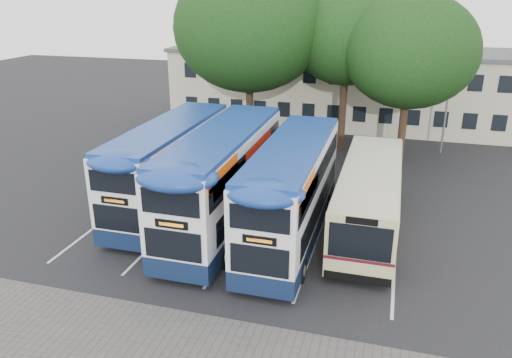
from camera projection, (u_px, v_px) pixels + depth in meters
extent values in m
plane|color=black|center=(302.00, 297.00, 18.59)|extent=(120.00, 120.00, 0.00)
cube|color=silver|center=(116.00, 211.00, 25.83)|extent=(0.12, 11.00, 0.01)
cube|color=silver|center=(179.00, 219.00, 24.93)|extent=(0.12, 11.00, 0.01)
cube|color=silver|center=(245.00, 227.00, 24.04)|extent=(0.12, 11.00, 0.01)
cube|color=silver|center=(317.00, 237.00, 23.14)|extent=(0.12, 11.00, 0.01)
cube|color=silver|center=(395.00, 247.00, 22.25)|extent=(0.12, 11.00, 0.01)
cube|color=#BDB598|center=(365.00, 88.00, 41.79)|extent=(32.00, 8.00, 6.00)
cube|color=#4C4C4F|center=(367.00, 51.00, 40.71)|extent=(32.40, 8.40, 0.30)
cube|color=black|center=(359.00, 114.00, 38.64)|extent=(30.00, 0.06, 1.20)
cube|color=black|center=(362.00, 78.00, 37.65)|extent=(30.00, 0.06, 1.20)
cylinder|color=gray|center=(449.00, 89.00, 33.43)|extent=(0.14, 0.14, 9.00)
cube|color=gray|center=(459.00, 19.00, 31.83)|extent=(0.12, 0.80, 0.12)
cube|color=gray|center=(459.00, 20.00, 31.49)|extent=(0.25, 0.50, 0.12)
cylinder|color=black|center=(250.00, 106.00, 34.98)|extent=(0.50, 0.50, 6.19)
ellipsoid|color=black|center=(249.00, 27.00, 33.09)|extent=(10.09, 10.09, 8.58)
cylinder|color=black|center=(343.00, 110.00, 34.82)|extent=(0.50, 0.50, 5.77)
ellipsoid|color=black|center=(347.00, 36.00, 33.05)|extent=(7.56, 7.56, 6.43)
cylinder|color=black|center=(403.00, 124.00, 32.01)|extent=(0.50, 0.50, 5.30)
ellipsoid|color=black|center=(411.00, 51.00, 30.39)|extent=(8.19, 8.19, 6.96)
cube|color=#111E3E|center=(173.00, 195.00, 26.03)|extent=(2.54, 10.69, 0.81)
cube|color=white|center=(170.00, 159.00, 25.32)|extent=(2.54, 10.69, 3.16)
cube|color=navy|center=(168.00, 128.00, 24.75)|extent=(2.49, 10.48, 0.31)
cube|color=black|center=(174.00, 173.00, 25.91)|extent=(2.58, 9.47, 1.02)
cube|color=black|center=(169.00, 145.00, 25.07)|extent=(2.58, 10.08, 0.92)
cube|color=orange|center=(161.00, 158.00, 21.39)|extent=(0.02, 3.26, 0.56)
cube|color=black|center=(115.00, 201.00, 20.53)|extent=(1.22, 0.06, 0.31)
cylinder|color=black|center=(177.00, 176.00, 29.19)|extent=(0.31, 1.02, 1.02)
cylinder|color=black|center=(214.00, 180.00, 28.60)|extent=(0.31, 1.02, 1.02)
cylinder|color=black|center=(118.00, 224.00, 23.24)|extent=(0.31, 1.02, 1.02)
cylinder|color=black|center=(163.00, 230.00, 22.65)|extent=(0.31, 1.02, 1.02)
cube|color=#111E3E|center=(224.00, 212.00, 23.94)|extent=(2.69, 11.29, 0.86)
cube|color=white|center=(223.00, 171.00, 23.19)|extent=(2.69, 11.29, 3.33)
cube|color=navy|center=(222.00, 135.00, 22.58)|extent=(2.64, 11.07, 0.32)
cube|color=black|center=(226.00, 186.00, 23.81)|extent=(2.73, 10.00, 1.08)
cube|color=black|center=(223.00, 155.00, 22.93)|extent=(2.73, 10.65, 0.97)
cube|color=orange|center=(224.00, 173.00, 19.03)|extent=(0.02, 3.44, 0.59)
cube|color=black|center=(171.00, 224.00, 18.13)|extent=(1.29, 0.06, 0.32)
cylinder|color=black|center=(223.00, 189.00, 27.28)|extent=(0.32, 1.08, 1.08)
cylinder|color=black|center=(266.00, 193.00, 26.66)|extent=(0.32, 1.08, 1.08)
cylinder|color=black|center=(168.00, 248.00, 20.99)|extent=(0.32, 1.08, 1.08)
cylinder|color=black|center=(222.00, 256.00, 20.37)|extent=(0.32, 1.08, 1.08)
cube|color=red|center=(259.00, 149.00, 23.79)|extent=(0.02, 4.30, 0.91)
cube|color=#111E3E|center=(291.00, 224.00, 22.79)|extent=(2.56, 10.75, 0.82)
cube|color=white|center=(292.00, 183.00, 22.08)|extent=(2.56, 10.75, 3.17)
cube|color=navy|center=(293.00, 148.00, 21.50)|extent=(2.51, 10.53, 0.31)
cube|color=black|center=(293.00, 199.00, 22.67)|extent=(2.60, 9.52, 1.02)
cube|color=black|center=(292.00, 168.00, 21.83)|extent=(2.60, 10.13, 0.92)
cube|color=orange|center=(307.00, 188.00, 18.12)|extent=(0.02, 3.28, 0.56)
cube|color=black|center=(259.00, 240.00, 17.26)|extent=(1.23, 0.06, 0.31)
cylinder|color=black|center=(282.00, 199.00, 25.97)|extent=(0.31, 1.02, 1.02)
cylinder|color=black|center=(326.00, 204.00, 25.37)|extent=(0.31, 1.02, 1.02)
cylinder|color=black|center=(244.00, 262.00, 19.98)|extent=(0.31, 1.02, 1.02)
cylinder|color=black|center=(301.00, 270.00, 19.39)|extent=(0.31, 1.02, 1.02)
cube|color=#CDC688|center=(369.00, 197.00, 23.27)|extent=(2.65, 10.58, 2.70)
cube|color=beige|center=(372.00, 169.00, 22.77)|extent=(2.54, 10.16, 0.21)
cube|color=black|center=(371.00, 184.00, 23.59)|extent=(2.69, 8.47, 0.95)
cube|color=#53101B|center=(368.00, 206.00, 23.43)|extent=(2.68, 10.60, 0.13)
cube|color=black|center=(360.00, 243.00, 18.37)|extent=(2.33, 0.06, 1.38)
cylinder|color=black|center=(332.00, 252.00, 20.75)|extent=(0.32, 1.06, 1.06)
cylinder|color=black|center=(391.00, 260.00, 20.13)|extent=(0.32, 1.06, 1.06)
cylinder|color=black|center=(349.00, 192.00, 26.83)|extent=(0.32, 1.06, 1.06)
cylinder|color=black|center=(395.00, 197.00, 26.22)|extent=(0.32, 1.06, 1.06)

